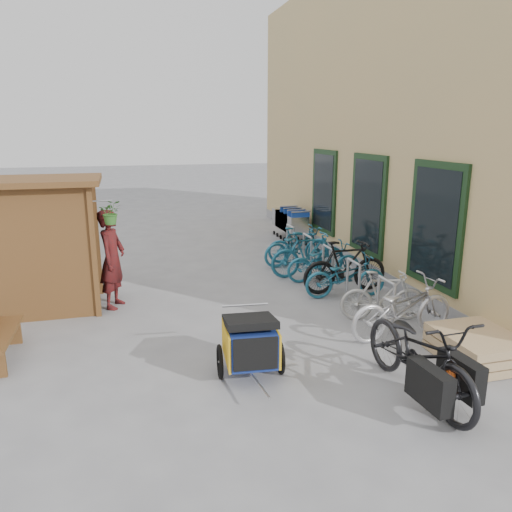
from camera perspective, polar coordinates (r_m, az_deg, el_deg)
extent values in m
plane|color=gray|center=(7.84, -0.67, -9.99)|extent=(80.00, 80.00, 0.00)
cube|color=tan|center=(14.11, 21.50, 14.48)|extent=(6.00, 13.00, 7.00)
cube|color=gray|center=(12.99, 9.70, 0.42)|extent=(0.18, 13.00, 0.30)
cube|color=black|center=(9.24, 19.83, 3.32)|extent=(0.06, 1.50, 2.20)
cube|color=black|center=(9.22, 19.68, 3.31)|extent=(0.02, 1.25, 1.95)
cube|color=black|center=(11.34, 12.67, 5.73)|extent=(0.06, 1.50, 2.20)
cube|color=black|center=(11.33, 12.53, 5.73)|extent=(0.02, 1.25, 1.95)
cube|color=black|center=(13.58, 7.77, 7.32)|extent=(0.06, 1.50, 2.20)
cube|color=black|center=(13.57, 7.65, 7.32)|extent=(0.02, 1.25, 1.95)
cube|color=brown|center=(9.03, -18.02, 0.30)|extent=(0.09, 0.09, 2.30)
cube|color=brown|center=(10.30, -17.73, 2.00)|extent=(0.09, 0.09, 2.30)
cube|color=brown|center=(9.16, -23.64, -0.02)|extent=(1.80, 0.05, 2.30)
cube|color=brown|center=(10.35, -22.71, 1.62)|extent=(1.80, 0.05, 2.30)
cube|color=brown|center=(9.57, -23.85, 7.85)|extent=(2.15, 1.65, 0.10)
cube|color=brown|center=(9.84, -24.15, -0.64)|extent=(1.30, 1.15, 0.04)
cube|color=brown|center=(9.72, -24.51, 2.78)|extent=(1.30, 1.15, 0.04)
cylinder|color=#A5A8AD|center=(8.86, -17.31, 6.03)|extent=(0.36, 0.02, 0.02)
imported|color=#316824|center=(8.88, -16.24, 4.83)|extent=(0.38, 0.33, 0.42)
cylinder|color=#A5A8AD|center=(8.31, 15.40, -5.97)|extent=(0.05, 0.05, 0.84)
cylinder|color=#A5A8AD|center=(8.72, 13.75, -4.90)|extent=(0.05, 0.05, 0.84)
cylinder|color=#A5A8AD|center=(8.38, 14.73, -2.72)|extent=(0.05, 0.50, 0.05)
cylinder|color=#A5A8AD|center=(9.30, 11.69, -3.56)|extent=(0.05, 0.05, 0.84)
cylinder|color=#A5A8AD|center=(9.73, 10.38, -2.69)|extent=(0.05, 0.05, 0.84)
cylinder|color=#A5A8AD|center=(9.40, 11.14, -0.67)|extent=(0.05, 0.50, 0.05)
cylinder|color=#A5A8AD|center=(10.34, 8.73, -1.61)|extent=(0.05, 0.05, 0.84)
cylinder|color=#A5A8AD|center=(10.78, 7.66, -0.90)|extent=(0.05, 0.05, 0.84)
cylinder|color=#A5A8AD|center=(10.45, 8.26, 0.97)|extent=(0.05, 0.50, 0.05)
cylinder|color=#A5A8AD|center=(11.41, 6.31, -0.01)|extent=(0.05, 0.05, 0.84)
cylinder|color=#A5A8AD|center=(11.86, 5.44, 0.57)|extent=(0.05, 0.05, 0.84)
cylinder|color=#A5A8AD|center=(11.54, 5.92, 2.31)|extent=(0.05, 0.50, 0.05)
cylinder|color=#A5A8AD|center=(12.50, 4.32, 1.31)|extent=(0.05, 0.05, 0.84)
cylinder|color=#A5A8AD|center=(12.96, 3.58, 1.79)|extent=(0.05, 0.05, 0.84)
cylinder|color=#A5A8AD|center=(12.64, 3.98, 3.41)|extent=(0.05, 0.50, 0.05)
cube|color=tan|center=(7.96, 23.89, -10.37)|extent=(1.00, 1.20, 0.12)
cube|color=tan|center=(7.90, 24.00, -9.45)|extent=(1.00, 1.20, 0.12)
cube|color=tan|center=(7.85, 24.10, -8.51)|extent=(1.00, 1.20, 0.12)
cube|color=brown|center=(8.64, -26.48, -7.88)|extent=(0.38, 0.06, 0.37)
cube|color=silver|center=(14.41, 4.51, 3.71)|extent=(0.53, 0.83, 0.51)
cube|color=#183EA0|center=(13.96, 5.11, 4.77)|extent=(0.53, 0.04, 0.17)
cylinder|color=silver|center=(13.92, 5.16, 5.03)|extent=(0.56, 0.03, 0.03)
cylinder|color=black|center=(14.13, 4.11, 1.34)|extent=(0.04, 0.12, 0.12)
cube|color=silver|center=(14.72, 4.07, 3.95)|extent=(0.53, 0.83, 0.51)
cube|color=#183EA0|center=(14.28, 4.64, 5.00)|extent=(0.53, 0.04, 0.17)
cylinder|color=silver|center=(14.24, 4.69, 5.25)|extent=(0.56, 0.03, 0.03)
cylinder|color=black|center=(14.44, 3.67, 1.63)|extent=(0.04, 0.12, 0.12)
cube|color=silver|center=(15.04, 3.64, 4.18)|extent=(0.53, 0.83, 0.51)
cube|color=#183EA0|center=(14.59, 4.19, 5.21)|extent=(0.53, 0.04, 0.17)
cylinder|color=silver|center=(14.55, 4.23, 5.46)|extent=(0.56, 0.03, 0.03)
cylinder|color=black|center=(14.76, 3.25, 1.91)|extent=(0.04, 0.12, 0.12)
cube|color=silver|center=(15.36, 3.23, 4.40)|extent=(0.53, 0.83, 0.51)
cube|color=#183EA0|center=(14.91, 3.76, 5.41)|extent=(0.53, 0.04, 0.17)
cylinder|color=silver|center=(14.87, 3.80, 5.65)|extent=(0.56, 0.03, 0.03)
cylinder|color=black|center=(15.07, 2.84, 2.18)|extent=(0.04, 0.12, 0.12)
cube|color=navy|center=(6.76, -0.66, -9.87)|extent=(0.68, 0.86, 0.47)
cube|color=gold|center=(6.72, -3.43, -10.05)|extent=(0.10, 0.80, 0.47)
cube|color=gold|center=(6.81, 2.07, -9.67)|extent=(0.10, 0.80, 0.47)
cube|color=black|center=(6.37, -0.04, -11.16)|extent=(0.57, 0.08, 0.43)
cube|color=black|center=(6.69, -0.73, -7.48)|extent=(0.73, 0.83, 0.23)
torus|color=black|center=(6.82, -4.15, -11.97)|extent=(0.10, 0.47, 0.47)
torus|color=black|center=(6.93, 2.78, -11.46)|extent=(0.10, 0.47, 0.47)
cylinder|color=#B7B7BC|center=(6.26, 0.39, -14.46)|extent=(0.09, 0.69, 0.03)
cylinder|color=#B7B7BC|center=(7.02, -1.25, -5.63)|extent=(0.65, 0.09, 0.03)
imported|color=black|center=(6.54, 18.15, -10.47)|extent=(0.86, 2.19, 1.13)
cube|color=black|center=(6.06, 19.20, -13.85)|extent=(0.21, 0.66, 0.45)
cube|color=black|center=(6.42, 22.32, -12.50)|extent=(0.21, 0.66, 0.45)
cube|color=#E65115|center=(6.22, 20.85, -12.75)|extent=(0.13, 0.19, 0.12)
imported|color=maroon|center=(9.50, -16.11, -0.35)|extent=(0.65, 0.78, 1.83)
imported|color=#BBBBC0|center=(8.24, 16.40, -5.70)|extent=(1.93, 0.86, 0.98)
imported|color=#B1B1AD|center=(8.87, 14.34, -4.42)|extent=(1.54, 0.76, 0.89)
imported|color=#1E5E7A|center=(9.94, 10.18, -2.28)|extent=(1.67, 0.70, 0.85)
imported|color=black|center=(10.20, 10.16, -1.20)|extent=(1.79, 0.51, 1.08)
imported|color=#1E5E7A|center=(10.90, 7.75, -0.65)|extent=(1.67, 0.63, 0.87)
imported|color=#1E5E7A|center=(11.16, 5.98, 0.20)|extent=(1.74, 0.53, 1.04)
imported|color=#1E5E7A|center=(12.13, 4.76, 1.13)|extent=(1.86, 0.91, 0.94)
imported|color=#1E5E7A|center=(12.33, 4.81, 1.24)|extent=(1.54, 0.75, 0.89)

